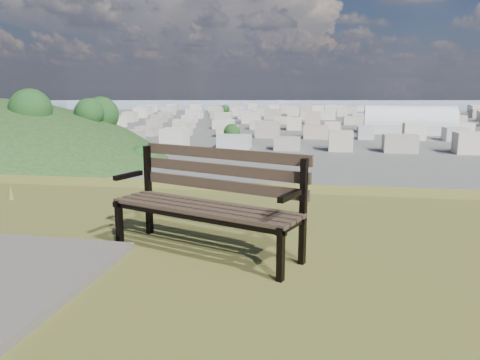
# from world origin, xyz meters

# --- Properties ---
(park_bench) EXTENTS (1.87, 1.18, 0.94)m
(park_bench) POSITION_xyz_m (-0.77, 1.46, 25.53)
(park_bench) COLOR #433526
(park_bench) RESTS_ON hilltop_mesa
(grass_tufts) EXTENTS (12.49, 6.88, 0.28)m
(grass_tufts) POSITION_xyz_m (0.26, 0.01, 25.12)
(grass_tufts) COLOR brown
(grass_tufts) RESTS_ON hilltop_mesa
(arena) EXTENTS (52.41, 26.49, 21.30)m
(arena) POSITION_xyz_m (54.08, 285.60, 5.02)
(arena) COLOR silver
(arena) RESTS_ON ground
(city_blocks) EXTENTS (395.00, 361.00, 7.00)m
(city_blocks) POSITION_xyz_m (0.00, 394.44, 3.50)
(city_blocks) COLOR beige
(city_blocks) RESTS_ON ground
(city_trees) EXTENTS (406.52, 387.20, 9.98)m
(city_trees) POSITION_xyz_m (-26.39, 319.00, 4.83)
(city_trees) COLOR #34291A
(city_trees) RESTS_ON ground
(bay_water) EXTENTS (2400.00, 700.00, 0.12)m
(bay_water) POSITION_xyz_m (0.00, 900.00, 0.00)
(bay_water) COLOR #8295A6
(bay_water) RESTS_ON ground
(far_hills) EXTENTS (2050.00, 340.00, 60.00)m
(far_hills) POSITION_xyz_m (-60.92, 1402.93, 25.47)
(far_hills) COLOR #8D98B0
(far_hills) RESTS_ON ground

